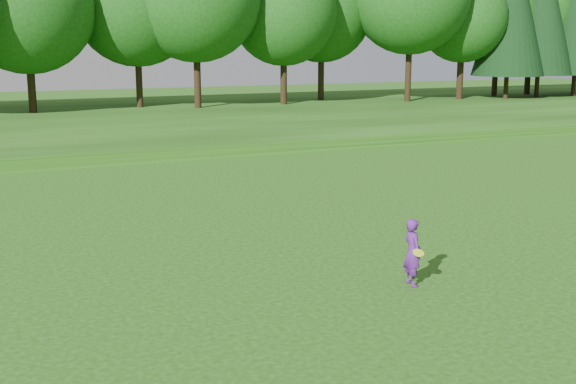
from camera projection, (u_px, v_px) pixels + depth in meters
name	position (u px, v px, depth m)	size (l,w,h in m)	color
ground	(429.00, 316.00, 13.23)	(140.00, 140.00, 0.00)	#1C450D
berm	(100.00, 121.00, 43.54)	(130.00, 30.00, 0.60)	#1C450D
walking_path	(158.00, 159.00, 31.09)	(130.00, 1.60, 0.04)	gray
woman	(412.00, 252.00, 14.76)	(0.40, 0.72, 1.41)	#551B7D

